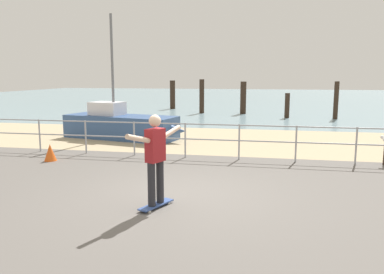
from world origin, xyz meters
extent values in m
cube|color=#605B56|center=(0.00, -1.00, 0.00)|extent=(24.00, 10.00, 0.04)
cube|color=tan|center=(0.00, 7.00, 0.00)|extent=(24.00, 6.00, 0.04)
cube|color=#75939E|center=(0.00, 35.00, 0.00)|extent=(72.00, 50.00, 0.04)
cylinder|color=#9EA0A5|center=(-5.37, 3.60, 0.53)|extent=(0.05, 0.05, 1.05)
cylinder|color=#9EA0A5|center=(-3.80, 3.60, 0.53)|extent=(0.05, 0.05, 1.05)
cylinder|color=#9EA0A5|center=(-2.22, 3.60, 0.53)|extent=(0.05, 0.05, 1.05)
cylinder|color=#9EA0A5|center=(-0.64, 3.60, 0.53)|extent=(0.05, 0.05, 1.05)
cylinder|color=#9EA0A5|center=(0.93, 3.60, 0.53)|extent=(0.05, 0.05, 1.05)
cylinder|color=#9EA0A5|center=(2.51, 3.60, 0.53)|extent=(0.05, 0.05, 1.05)
cylinder|color=#9EA0A5|center=(4.09, 3.60, 0.53)|extent=(0.05, 0.05, 1.05)
cylinder|color=#9EA0A5|center=(-0.64, 3.60, 1.02)|extent=(12.62, 0.04, 0.04)
cylinder|color=#9EA0A5|center=(-0.64, 3.60, 0.58)|extent=(12.62, 0.04, 0.04)
cube|color=#335184|center=(-3.82, 6.56, 0.45)|extent=(4.60, 2.29, 0.90)
cone|color=#335184|center=(-1.67, 6.10, 0.45)|extent=(1.24, 0.98, 0.77)
cylinder|color=slate|center=(-4.11, 6.63, 2.79)|extent=(0.10, 0.10, 3.78)
cube|color=silver|center=(-4.41, 6.69, 1.15)|extent=(1.36, 1.13, 0.50)
cube|color=#334C8C|center=(-0.25, -0.77, 0.07)|extent=(0.50, 0.81, 0.02)
cylinder|color=silver|center=(-0.21, -0.49, 0.03)|extent=(0.05, 0.07, 0.06)
cylinder|color=silver|center=(-0.06, -0.55, 0.03)|extent=(0.05, 0.07, 0.06)
cylinder|color=silver|center=(-0.43, -1.00, 0.03)|extent=(0.05, 0.07, 0.06)
cylinder|color=silver|center=(-0.29, -1.06, 0.03)|extent=(0.05, 0.07, 0.06)
cylinder|color=#26262B|center=(-0.20, -0.66, 0.48)|extent=(0.14, 0.14, 0.80)
cylinder|color=#26262B|center=(-0.30, -0.88, 0.48)|extent=(0.14, 0.14, 0.80)
cube|color=maroon|center=(-0.25, -0.77, 1.18)|extent=(0.33, 0.41, 0.60)
sphere|color=beige|center=(-0.25, -0.77, 1.62)|extent=(0.22, 0.22, 0.22)
cylinder|color=beige|center=(-0.07, -0.37, 1.36)|extent=(0.30, 0.54, 0.23)
cylinder|color=beige|center=(-0.43, -1.18, 1.36)|extent=(0.30, 0.54, 0.23)
sphere|color=white|center=(4.79, 3.86, 0.76)|extent=(0.09, 0.09, 0.09)
cone|color=gold|center=(4.76, 3.90, 0.76)|extent=(0.05, 0.05, 0.02)
cylinder|color=#332319|center=(-5.06, 19.75, 1.02)|extent=(0.38, 0.38, 2.04)
cylinder|color=#332319|center=(-2.45, 16.97, 1.08)|extent=(0.30, 0.30, 2.16)
cylinder|color=#332319|center=(0.16, 17.11, 1.01)|extent=(0.37, 0.37, 2.03)
cylinder|color=#332319|center=(2.77, 15.23, 0.71)|extent=(0.27, 0.27, 1.42)
cylinder|color=#332319|center=(5.38, 15.15, 1.04)|extent=(0.26, 0.26, 2.09)
cone|color=#E55919|center=(-4.31, 2.41, 0.25)|extent=(0.36, 0.36, 0.50)
camera|label=1|loc=(1.73, -7.34, 2.43)|focal=36.17mm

